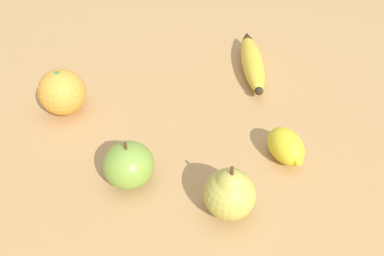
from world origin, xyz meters
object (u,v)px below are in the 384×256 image
at_px(orange, 62,92).
at_px(apple, 129,165).
at_px(pear, 230,192).
at_px(lemon, 286,146).
at_px(banana, 252,62).

distance_m(orange, apple, 0.23).
xyz_separation_m(pear, lemon, (-0.15, -0.01, -0.02)).
height_order(pear, apple, pear).
bearing_deg(lemon, orange, -61.39).
height_order(banana, pear, pear).
height_order(banana, lemon, lemon).
height_order(orange, pear, pear).
xyz_separation_m(orange, apple, (0.02, 0.23, -0.01)).
xyz_separation_m(orange, lemon, (-0.20, 0.37, -0.02)).
distance_m(orange, pear, 0.38).
height_order(orange, apple, orange).
height_order(apple, lemon, apple).
bearing_deg(pear, orange, -82.05).
relative_size(pear, apple, 1.12).
bearing_deg(apple, banana, -169.87).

